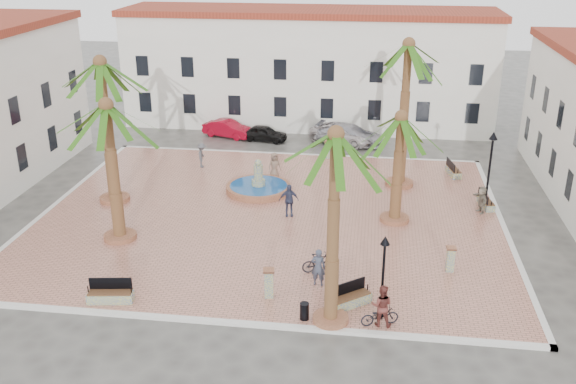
{
  "coord_description": "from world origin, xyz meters",
  "views": [
    {
      "loc": [
        5.52,
        -33.17,
        15.17
      ],
      "look_at": [
        1.0,
        0.0,
        1.6
      ],
      "focal_mm": 40.0,
      "sensor_mm": 36.0,
      "label": 1
    }
  ],
  "objects_px": {
    "lamppost_s": "(384,263)",
    "bicycle_b": "(319,263)",
    "bench_s": "(110,296)",
    "bollard_se": "(269,283)",
    "cyclist_a": "(318,267)",
    "palm_nw": "(102,79)",
    "cyclist_b": "(382,306)",
    "pedestrian_east": "(481,200)",
    "pedestrian_north": "(202,155)",
    "fountain": "(259,187)",
    "car_silver": "(350,134)",
    "bollard_n": "(328,149)",
    "bicycle_a": "(380,316)",
    "pedestrian_fountain_b": "(289,200)",
    "litter_bin": "(304,311)",
    "car_white": "(344,134)",
    "palm_e": "(400,132)",
    "pedestrian_fountain_a": "(274,166)",
    "car_black": "(264,133)",
    "palm_s": "(335,156)",
    "palm_ne": "(408,61)",
    "car_red": "(228,129)",
    "bollard_e": "(450,259)",
    "palm_sw": "(108,123)",
    "bench_e": "(486,202)",
    "bench_ne": "(453,171)",
    "lamppost_e": "(491,156)",
    "bench_se": "(350,299)"
  },
  "relations": [
    {
      "from": "palm_ne",
      "to": "lamppost_e",
      "type": "xyz_separation_m",
      "value": [
        4.98,
        -2.63,
        -4.89
      ]
    },
    {
      "from": "fountain",
      "to": "car_silver",
      "type": "xyz_separation_m",
      "value": [
        5.17,
        10.99,
        0.32
      ]
    },
    {
      "from": "palm_s",
      "to": "cyclist_a",
      "type": "relative_size",
      "value": 4.62
    },
    {
      "from": "litter_bin",
      "to": "bench_se",
      "type": "bearing_deg",
      "value": 35.63
    },
    {
      "from": "bollard_n",
      "to": "litter_bin",
      "type": "xyz_separation_m",
      "value": [
        0.66,
        -20.8,
        -0.29
      ]
    },
    {
      "from": "palm_sw",
      "to": "bench_e",
      "type": "xyz_separation_m",
      "value": [
        19.78,
        6.98,
        -6.08
      ]
    },
    {
      "from": "pedestrian_east",
      "to": "litter_bin",
      "type": "bearing_deg",
      "value": -52.09
    },
    {
      "from": "litter_bin",
      "to": "car_silver",
      "type": "distance_m",
      "value": 24.85
    },
    {
      "from": "bench_s",
      "to": "litter_bin",
      "type": "distance_m",
      "value": 8.57
    },
    {
      "from": "lamppost_s",
      "to": "bicycle_b",
      "type": "relative_size",
      "value": 2.27
    },
    {
      "from": "car_red",
      "to": "pedestrian_north",
      "type": "bearing_deg",
      "value": -162.39
    },
    {
      "from": "litter_bin",
      "to": "car_black",
      "type": "xyz_separation_m",
      "value": [
        -5.92,
        24.69,
        0.08
      ]
    },
    {
      "from": "bollard_n",
      "to": "bicycle_b",
      "type": "bearing_deg",
      "value": -86.95
    },
    {
      "from": "bench_e",
      "to": "bollard_n",
      "type": "distance_m",
      "value": 12.49
    },
    {
      "from": "bollard_n",
      "to": "pedestrian_north",
      "type": "xyz_separation_m",
      "value": [
        -8.41,
        -3.09,
        0.18
      ]
    },
    {
      "from": "bollard_n",
      "to": "fountain",
      "type": "bearing_deg",
      "value": -118.52
    },
    {
      "from": "cyclist_a",
      "to": "lamppost_s",
      "type": "bearing_deg",
      "value": 150.33
    },
    {
      "from": "litter_bin",
      "to": "car_red",
      "type": "xyz_separation_m",
      "value": [
        -8.99,
        25.36,
        0.14
      ]
    },
    {
      "from": "cyclist_b",
      "to": "pedestrian_fountain_b",
      "type": "height_order",
      "value": "pedestrian_fountain_b"
    },
    {
      "from": "litter_bin",
      "to": "cyclist_b",
      "type": "relative_size",
      "value": 0.41
    },
    {
      "from": "bench_ne",
      "to": "lamppost_s",
      "type": "relative_size",
      "value": 0.53
    },
    {
      "from": "palm_s",
      "to": "car_black",
      "type": "bearing_deg",
      "value": 105.87
    },
    {
      "from": "bollard_e",
      "to": "bicycle_a",
      "type": "bearing_deg",
      "value": -123.31
    },
    {
      "from": "palm_ne",
      "to": "car_white",
      "type": "bearing_deg",
      "value": 114.54
    },
    {
      "from": "lamppost_s",
      "to": "bicycle_a",
      "type": "height_order",
      "value": "lamppost_s"
    },
    {
      "from": "palm_e",
      "to": "pedestrian_fountain_b",
      "type": "distance_m",
      "value": 7.33
    },
    {
      "from": "fountain",
      "to": "palm_nw",
      "type": "bearing_deg",
      "value": -162.37
    },
    {
      "from": "bicycle_b",
      "to": "bollard_se",
      "type": "bearing_deg",
      "value": 122.26
    },
    {
      "from": "palm_nw",
      "to": "cyclist_b",
      "type": "bearing_deg",
      "value": -35.07
    },
    {
      "from": "pedestrian_east",
      "to": "pedestrian_north",
      "type": "bearing_deg",
      "value": -123.13
    },
    {
      "from": "bench_s",
      "to": "bollard_se",
      "type": "distance_m",
      "value": 6.95
    },
    {
      "from": "bench_e",
      "to": "litter_bin",
      "type": "bearing_deg",
      "value": 134.41
    },
    {
      "from": "palm_s",
      "to": "bicycle_a",
      "type": "bearing_deg",
      "value": 0.0
    },
    {
      "from": "car_white",
      "to": "pedestrian_north",
      "type": "bearing_deg",
      "value": 152.69
    },
    {
      "from": "pedestrian_fountain_a",
      "to": "pedestrian_east",
      "type": "xyz_separation_m",
      "value": [
        12.62,
        -3.74,
        -0.11
      ]
    },
    {
      "from": "palm_nw",
      "to": "car_red",
      "type": "distance_m",
      "value": 16.2
    },
    {
      "from": "palm_e",
      "to": "bollard_e",
      "type": "relative_size",
      "value": 5.06
    },
    {
      "from": "lamppost_e",
      "to": "car_silver",
      "type": "distance_m",
      "value": 14.44
    },
    {
      "from": "bicycle_b",
      "to": "car_white",
      "type": "xyz_separation_m",
      "value": [
        0.02,
        20.9,
        0.09
      ]
    },
    {
      "from": "litter_bin",
      "to": "car_white",
      "type": "height_order",
      "value": "car_white"
    },
    {
      "from": "bench_e",
      "to": "pedestrian_fountain_b",
      "type": "distance_m",
      "value": 11.71
    },
    {
      "from": "fountain",
      "to": "litter_bin",
      "type": "xyz_separation_m",
      "value": [
        4.44,
        -13.85,
        0.09
      ]
    },
    {
      "from": "bench_s",
      "to": "car_red",
      "type": "relative_size",
      "value": 0.51
    },
    {
      "from": "bicycle_a",
      "to": "bench_ne",
      "type": "bearing_deg",
      "value": -33.84
    },
    {
      "from": "pedestrian_fountain_a",
      "to": "car_black",
      "type": "distance_m",
      "value": 8.89
    },
    {
      "from": "palm_nw",
      "to": "bollard_e",
      "type": "bearing_deg",
      "value": -17.82
    },
    {
      "from": "cyclist_b",
      "to": "palm_ne",
      "type": "bearing_deg",
      "value": -89.51
    },
    {
      "from": "lamppost_s",
      "to": "palm_e",
      "type": "bearing_deg",
      "value": 85.66
    },
    {
      "from": "palm_nw",
      "to": "bench_se",
      "type": "distance_m",
      "value": 19.02
    },
    {
      "from": "bench_s",
      "to": "bicycle_a",
      "type": "bearing_deg",
      "value": -9.61
    }
  ]
}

